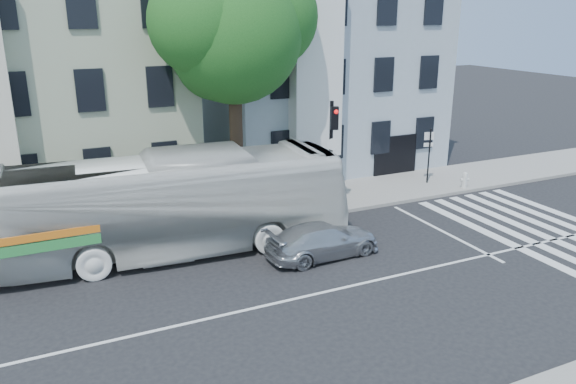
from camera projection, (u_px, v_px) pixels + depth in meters
ground at (331, 291)px, 17.68m from camera, size 120.00×120.00×0.00m
sidewalk_far at (242, 211)px, 24.57m from camera, size 80.00×4.00×0.15m
building_left at (46, 77)px, 26.14m from camera, size 12.00×10.00×11.00m
building_right at (312, 65)px, 31.76m from camera, size 12.00×10.00×11.00m
street_tree at (233, 26)px, 22.85m from camera, size 7.30×5.90×11.10m
bus at (164, 205)px, 19.92m from camera, size 4.05×13.39×3.68m
sedan at (323, 240)px, 20.03m from camera, size 1.95×4.34×1.23m
hedge at (174, 227)px, 21.59m from camera, size 8.18×4.01×0.70m
traffic_signal at (332, 141)px, 23.97m from camera, size 0.48×0.55×4.82m
fire_hydrant at (465, 180)px, 27.46m from camera, size 0.45×0.26×0.79m
far_sign_pole at (429, 149)px, 27.90m from camera, size 0.49×0.21×2.77m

